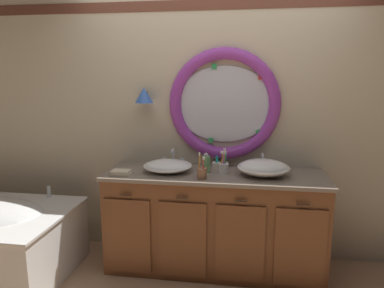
{
  "coord_description": "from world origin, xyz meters",
  "views": [
    {
      "loc": [
        0.31,
        -2.71,
        1.71
      ],
      "look_at": [
        -0.15,
        0.25,
        1.13
      ],
      "focal_mm": 33.12,
      "sensor_mm": 36.0,
      "label": 1
    }
  ],
  "objects_px": {
    "sink_basin_left": "(168,166)",
    "toiletry_basket": "(220,164)",
    "toothbrush_holder_right": "(224,167)",
    "soap_dispenser": "(206,164)",
    "toothbrush_holder_left": "(202,173)",
    "sink_basin_right": "(263,168)",
    "folded_hand_towel": "(121,173)"
  },
  "relations": [
    {
      "from": "soap_dispenser",
      "to": "toiletry_basket",
      "type": "bearing_deg",
      "value": 60.81
    },
    {
      "from": "sink_basin_right",
      "to": "toiletry_basket",
      "type": "relative_size",
      "value": 3.08
    },
    {
      "from": "sink_basin_right",
      "to": "toothbrush_holder_right",
      "type": "bearing_deg",
      "value": 174.58
    },
    {
      "from": "soap_dispenser",
      "to": "folded_hand_towel",
      "type": "relative_size",
      "value": 1.02
    },
    {
      "from": "sink_basin_left",
      "to": "toothbrush_holder_left",
      "type": "distance_m",
      "value": 0.36
    },
    {
      "from": "sink_basin_left",
      "to": "soap_dispenser",
      "type": "distance_m",
      "value": 0.34
    },
    {
      "from": "folded_hand_towel",
      "to": "toiletry_basket",
      "type": "relative_size",
      "value": 1.2
    },
    {
      "from": "sink_basin_right",
      "to": "folded_hand_towel",
      "type": "relative_size",
      "value": 2.57
    },
    {
      "from": "sink_basin_right",
      "to": "soap_dispenser",
      "type": "height_order",
      "value": "soap_dispenser"
    },
    {
      "from": "sink_basin_left",
      "to": "soap_dispenser",
      "type": "xyz_separation_m",
      "value": [
        0.33,
        0.04,
        0.02
      ]
    },
    {
      "from": "folded_hand_towel",
      "to": "sink_basin_right",
      "type": "bearing_deg",
      "value": 7.25
    },
    {
      "from": "toothbrush_holder_left",
      "to": "toiletry_basket",
      "type": "relative_size",
      "value": 1.53
    },
    {
      "from": "toothbrush_holder_left",
      "to": "toiletry_basket",
      "type": "height_order",
      "value": "toothbrush_holder_left"
    },
    {
      "from": "sink_basin_right",
      "to": "toothbrush_holder_right",
      "type": "xyz_separation_m",
      "value": [
        -0.33,
        0.03,
        -0.02
      ]
    },
    {
      "from": "toothbrush_holder_left",
      "to": "toothbrush_holder_right",
      "type": "bearing_deg",
      "value": 49.88
    },
    {
      "from": "soap_dispenser",
      "to": "toothbrush_holder_right",
      "type": "bearing_deg",
      "value": -3.45
    },
    {
      "from": "toothbrush_holder_right",
      "to": "soap_dispenser",
      "type": "xyz_separation_m",
      "value": [
        -0.15,
        0.01,
        0.02
      ]
    },
    {
      "from": "toothbrush_holder_right",
      "to": "toiletry_basket",
      "type": "relative_size",
      "value": 1.53
    },
    {
      "from": "toothbrush_holder_left",
      "to": "toothbrush_holder_right",
      "type": "xyz_separation_m",
      "value": [
        0.16,
        0.2,
        0.0
      ]
    },
    {
      "from": "sink_basin_right",
      "to": "toothbrush_holder_left",
      "type": "xyz_separation_m",
      "value": [
        -0.5,
        -0.16,
        -0.02
      ]
    },
    {
      "from": "sink_basin_left",
      "to": "toiletry_basket",
      "type": "distance_m",
      "value": 0.5
    },
    {
      "from": "sink_basin_right",
      "to": "sink_basin_left",
      "type": "bearing_deg",
      "value": 180.0
    },
    {
      "from": "soap_dispenser",
      "to": "toiletry_basket",
      "type": "relative_size",
      "value": 1.22
    },
    {
      "from": "soap_dispenser",
      "to": "toiletry_basket",
      "type": "height_order",
      "value": "soap_dispenser"
    },
    {
      "from": "toiletry_basket",
      "to": "soap_dispenser",
      "type": "bearing_deg",
      "value": -119.19
    },
    {
      "from": "sink_basin_left",
      "to": "toothbrush_holder_left",
      "type": "bearing_deg",
      "value": -26.92
    },
    {
      "from": "toothbrush_holder_left",
      "to": "toothbrush_holder_right",
      "type": "distance_m",
      "value": 0.26
    },
    {
      "from": "toothbrush_holder_right",
      "to": "soap_dispenser",
      "type": "height_order",
      "value": "toothbrush_holder_right"
    },
    {
      "from": "toothbrush_holder_left",
      "to": "sink_basin_right",
      "type": "bearing_deg",
      "value": 18.18
    },
    {
      "from": "sink_basin_right",
      "to": "toothbrush_holder_right",
      "type": "height_order",
      "value": "toothbrush_holder_right"
    },
    {
      "from": "folded_hand_towel",
      "to": "toiletry_basket",
      "type": "bearing_deg",
      "value": 25.54
    },
    {
      "from": "sink_basin_left",
      "to": "toothbrush_holder_right",
      "type": "bearing_deg",
      "value": 3.72
    }
  ]
}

